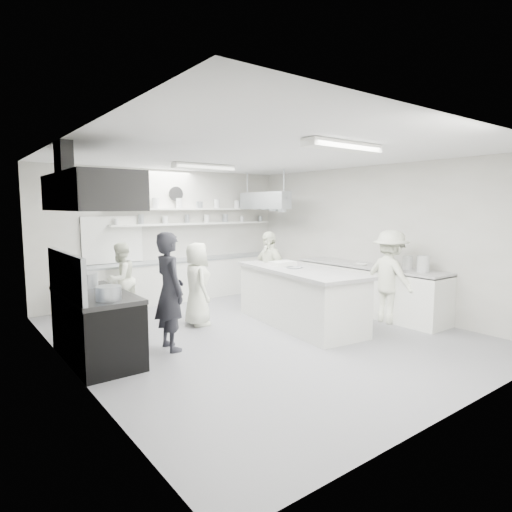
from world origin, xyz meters
TOP-DOWN VIEW (x-y plane):
  - floor at (0.00, 0.00)m, footprint 6.00×7.00m
  - ceiling at (0.00, 0.00)m, footprint 6.00×7.00m
  - wall_back at (0.00, 3.50)m, footprint 6.00×0.04m
  - wall_front at (0.00, -3.50)m, footprint 6.00×0.04m
  - wall_left at (-3.00, 0.00)m, footprint 0.04×7.00m
  - wall_right at (3.00, 0.00)m, footprint 0.04×7.00m
  - stove at (-2.60, 0.40)m, footprint 0.80×1.80m
  - exhaust_hood at (-2.60, 0.40)m, footprint 0.85×2.00m
  - back_counter at (0.30, 3.20)m, footprint 5.00×0.60m
  - shelf_lower at (0.70, 3.37)m, footprint 4.20×0.26m
  - shelf_upper at (0.70, 3.37)m, footprint 4.20×0.26m
  - pass_through_window at (-1.30, 3.48)m, footprint 1.30×0.04m
  - wall_clock at (0.20, 3.46)m, footprint 0.32×0.05m
  - right_counter at (2.65, -0.20)m, footprint 0.74×3.30m
  - pot_rack at (2.00, 2.40)m, footprint 0.30×1.60m
  - light_fixture_front at (0.00, -1.80)m, footprint 1.30×0.25m
  - light_fixture_rear at (0.00, 1.80)m, footprint 1.30×0.25m
  - prep_island at (0.91, -0.02)m, footprint 1.34×2.80m
  - stove_pot at (-2.60, 0.89)m, footprint 0.38×0.38m
  - cook_stove at (-1.58, 0.15)m, footprint 0.46×0.67m
  - cook_back at (-1.46, 2.61)m, footprint 0.89×0.83m
  - cook_island_left at (-0.59, 1.09)m, footprint 0.62×0.82m
  - cook_island_right at (1.05, 1.04)m, footprint 0.44×0.99m
  - cook_right at (2.35, -0.93)m, footprint 0.77×1.19m
  - bowl_island_a at (0.87, 0.08)m, footprint 0.33×0.33m
  - bowl_island_b at (0.85, 0.72)m, footprint 0.26×0.26m
  - bowl_right at (2.53, -0.08)m, footprint 0.33×0.33m

SIDE VIEW (x-z plane):
  - floor at x=0.00m, z-range -0.02..0.00m
  - stove at x=-2.60m, z-range 0.00..0.90m
  - back_counter at x=0.30m, z-range 0.00..0.92m
  - right_counter at x=2.65m, z-range 0.00..0.94m
  - prep_island at x=0.91m, z-range 0.00..0.99m
  - cook_back at x=-1.46m, z-range 0.00..1.45m
  - cook_island_left at x=-0.59m, z-range 0.00..1.51m
  - cook_island_right at x=1.05m, z-range 0.00..1.66m
  - cook_right at x=2.35m, z-range 0.00..1.73m
  - cook_stove at x=-1.58m, z-range 0.00..1.79m
  - bowl_right at x=2.53m, z-range 0.94..1.00m
  - bowl_island_b at x=0.85m, z-range 0.99..1.05m
  - bowl_island_a at x=0.87m, z-range 0.99..1.06m
  - stove_pot at x=-2.60m, z-range 0.91..1.17m
  - pass_through_window at x=-1.30m, z-range 0.95..1.95m
  - wall_back at x=0.00m, z-range 0.00..3.00m
  - wall_front at x=0.00m, z-range 0.00..3.00m
  - wall_left at x=-3.00m, z-range 0.00..3.00m
  - wall_right at x=3.00m, z-range 0.00..3.00m
  - shelf_lower at x=0.70m, z-range 1.73..1.77m
  - shelf_upper at x=0.70m, z-range 2.08..2.12m
  - pot_rack at x=2.00m, z-range 2.10..2.50m
  - exhaust_hood at x=-2.60m, z-range 2.10..2.60m
  - wall_clock at x=0.20m, z-range 2.29..2.61m
  - light_fixture_front at x=0.00m, z-range 2.89..2.99m
  - light_fixture_rear at x=0.00m, z-range 2.89..2.99m
  - ceiling at x=0.00m, z-range 3.00..3.02m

